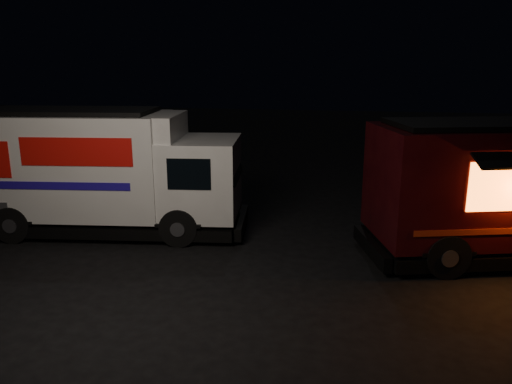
# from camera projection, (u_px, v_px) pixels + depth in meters

# --- Properties ---
(ground) EXTENTS (80.00, 80.00, 0.00)m
(ground) POSITION_uv_depth(u_px,v_px,m) (203.00, 260.00, 12.18)
(ground) COLOR black
(ground) RESTS_ON ground
(white_truck) EXTENTS (7.87, 3.51, 3.45)m
(white_truck) POSITION_uv_depth(u_px,v_px,m) (109.00, 171.00, 13.93)
(white_truck) COLOR silver
(white_truck) RESTS_ON ground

